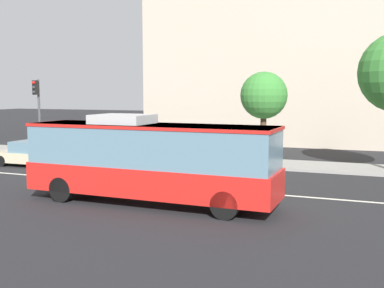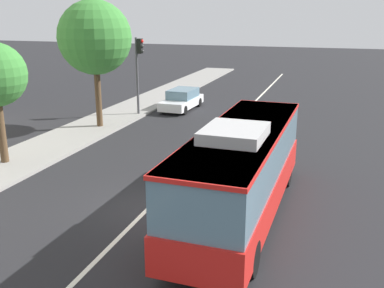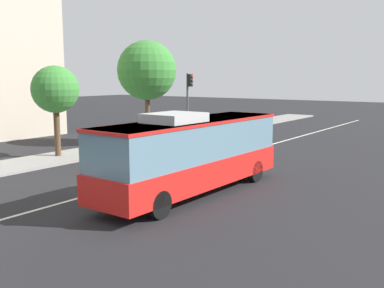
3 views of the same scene
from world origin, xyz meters
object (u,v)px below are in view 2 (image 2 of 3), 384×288
at_px(transit_bus, 242,167).
at_px(sedan_white, 182,99).
at_px(street_tree_kerbside_left, 95,38).
at_px(traffic_light_mid_block, 139,63).

bearing_deg(transit_bus, sedan_white, 27.05).
bearing_deg(street_tree_kerbside_left, sedan_white, -23.77).
height_order(transit_bus, street_tree_kerbside_left, street_tree_kerbside_left).
height_order(transit_bus, traffic_light_mid_block, traffic_light_mid_block).
relative_size(transit_bus, street_tree_kerbside_left, 1.34).
bearing_deg(sedan_white, traffic_light_mid_block, -33.23).
xyz_separation_m(transit_bus, street_tree_kerbside_left, (9.31, 10.71, 3.54)).
relative_size(transit_bus, sedan_white, 2.20).
bearing_deg(transit_bus, street_tree_kerbside_left, 50.10).
distance_m(sedan_white, street_tree_kerbside_left, 8.63).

